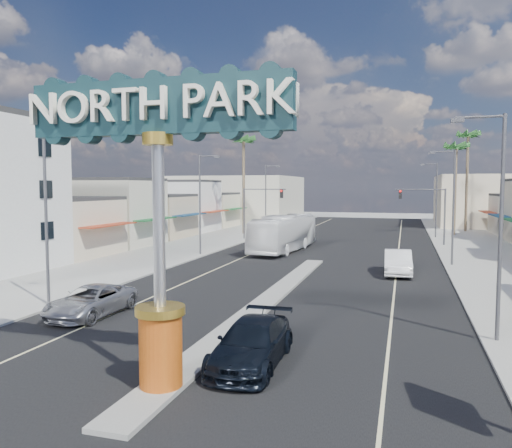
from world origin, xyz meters
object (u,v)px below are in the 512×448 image
Objects in this scene: palm_left_far at (244,145)px; palm_right_far at (468,141)px; gateway_sign at (158,196)px; streetlight_l_mid at (202,199)px; streetlight_r_far at (435,196)px; suv_right at (252,343)px; city_bus at (284,233)px; traffic_signal_left at (259,203)px; car_parked_right at (398,262)px; traffic_signal_right at (427,205)px; palm_right_mid at (456,151)px; streetlight_r_near at (497,216)px; suv_left at (91,301)px; streetlight_l_near at (49,209)px; streetlight_r_mid at (451,201)px; streetlight_l_far at (267,195)px.

palm_right_far is (28.00, 12.00, 0.89)m from palm_left_far.
gateway_sign is 1.02× the size of streetlight_l_mid.
streetlight_r_far is 1.70× the size of suv_right.
city_bus is at bearing -125.50° from palm_right_far.
traffic_signal_left reaches higher than car_parked_right.
traffic_signal_right is (9.18, 42.02, -1.65)m from gateway_sign.
palm_right_mid reaches higher than city_bus.
palm_left_far is 19.82m from city_bus.
gateway_sign reaches higher than streetlight_r_near.
traffic_signal_left is 0.67× the size of streetlight_r_far.
suv_left is 0.41× the size of city_bus.
streetlight_l_mid is 0.74× the size of palm_right_mid.
streetlight_l_near reaches higher than suv_right.
gateway_sign is 0.70× the size of palm_left_far.
palm_right_mid is at bearing 76.05° from car_parked_right.
palm_right_mid reaches higher than traffic_signal_right.
gateway_sign is at bearing -74.85° from palm_left_far.
streetlight_r_near reaches higher than car_parked_right.
streetlight_r_mid is at bearing -90.00° from streetlight_r_far.
car_parked_right is at bearing -57.80° from streetlight_l_far.
streetlight_l_far reaches higher than traffic_signal_right.
gateway_sign is 1.02× the size of streetlight_l_near.
streetlight_r_far is at bearing 69.03° from suv_left.
traffic_signal_left is at bearing 119.99° from streetlight_r_near.
palm_right_far reaches higher than gateway_sign.
traffic_signal_right is 1.13× the size of suv_right.
city_bus is (-6.10, 30.33, 0.97)m from suv_right.
suv_right is at bearing -71.61° from palm_left_far.
palm_right_far reaches higher than streetlight_l_mid.
streetlight_l_far is 7.21m from palm_left_far.
palm_right_far is (25.43, 10.00, 7.32)m from streetlight_l_far.
streetlight_l_near is 46.90m from streetlight_r_far.
streetlight_l_near and streetlight_l_mid have the same top height.
traffic_signal_right is 14.07m from streetlight_r_mid.
streetlight_l_far is 20.87m from streetlight_r_far.
traffic_signal_left is 26.01m from palm_right_mid.
streetlight_r_far is (0.00, 42.00, 0.00)m from streetlight_r_near.
traffic_signal_right is at bearing -107.90° from palm_right_far.
traffic_signal_right reaches higher than suv_right.
car_parked_right is at bearing 76.04° from suv_right.
city_bus is (6.33, 25.21, -3.33)m from streetlight_l_near.
streetlight_r_mid is (20.87, -22.00, 0.00)m from streetlight_l_far.
streetlight_l_far is 0.69× the size of palm_left_far.
palm_right_far reaches higher than streetlight_r_near.
streetlight_l_near is at bearing -116.42° from streetlight_r_far.
city_bus is at bearing -130.89° from streetlight_r_far.
streetlight_l_far is 18.25m from city_bus.
car_parked_right is (-8.40, -37.05, -11.52)m from palm_right_far.
streetlight_l_near is at bearing -99.06° from city_bus.
streetlight_l_far reaches higher than city_bus.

